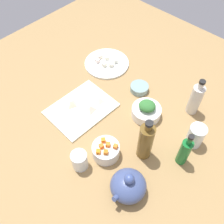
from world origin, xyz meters
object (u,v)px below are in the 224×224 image
object	(u,v)px
bowl_small_side	(139,88)
teapot	(128,186)
bowl_greens	(146,112)
cutting_board	(81,109)
bowl_carrots	(106,151)
bottle_1	(146,141)
drinking_glass_0	(80,160)
bottle_2	(185,151)
drinking_glass_1	(196,136)
plate_tofu	(107,63)
bottle_0	(196,99)

from	to	relation	value
bowl_small_side	teapot	world-z (taller)	teapot
bowl_greens	cutting_board	bearing A→B (deg)	-53.56
bowl_greens	teapot	distance (cm)	39.64
bowl_carrots	bowl_small_side	size ratio (longest dim) A/B	1.24
bowl_small_side	bottle_1	world-z (taller)	bottle_1
drinking_glass_0	teapot	bearing A→B (deg)	103.58
drinking_glass_0	bottle_2	bearing A→B (deg)	136.04
cutting_board	teapot	xyz separation A→B (cm)	(15.76, 44.43, 4.90)
drinking_glass_0	drinking_glass_1	distance (cm)	51.82
cutting_board	teapot	bearing A→B (deg)	70.47
bowl_carrots	bottle_2	world-z (taller)	bottle_2
bowl_small_side	teapot	xyz separation A→B (cm)	(45.82, 31.28, 3.73)
bowl_small_side	bottle_2	xyz separation A→B (cm)	(19.79, 39.40, 6.35)
bowl_greens	teapot	world-z (taller)	teapot
bowl_small_side	plate_tofu	bearing A→B (deg)	-96.32
bowl_small_side	drinking_glass_1	size ratio (longest dim) A/B	0.85
plate_tofu	drinking_glass_1	bearing A→B (deg)	80.11
bowl_greens	bowl_carrots	bearing A→B (deg)	1.05
cutting_board	bottle_2	bearing A→B (deg)	101.05
plate_tofu	bowl_greens	bearing A→B (deg)	70.93
bowl_carrots	drinking_glass_0	distance (cm)	12.21
plate_tofu	drinking_glass_1	distance (cm)	66.43
cutting_board	bottle_0	xyz separation A→B (cm)	(-37.19, 41.01, 8.34)
cutting_board	bottle_1	xyz separation A→B (cm)	(-1.85, 38.46, 9.81)
teapot	bottle_1	xyz separation A→B (cm)	(-17.61, -5.97, 4.92)
bowl_greens	bottle_2	size ratio (longest dim) A/B	0.72
bottle_2	drinking_glass_1	distance (cm)	11.67
bottle_0	teapot	bearing A→B (deg)	3.70
bowl_greens	drinking_glass_1	xyz separation A→B (cm)	(-2.39, 25.44, 3.10)
bowl_small_side	bottle_0	distance (cm)	29.63
teapot	bottle_2	bearing A→B (deg)	162.67
cutting_board	bowl_carrots	world-z (taller)	bowl_carrots
plate_tofu	bowl_carrots	world-z (taller)	bowl_carrots
cutting_board	bowl_greens	size ratio (longest dim) A/B	2.21
bowl_greens	bowl_small_side	size ratio (longest dim) A/B	1.48
bowl_carrots	teapot	distance (cm)	18.90
plate_tofu	drinking_glass_1	size ratio (longest dim) A/B	2.26
bottle_2	bowl_greens	bearing A→B (deg)	-108.80
bowl_carrots	bottle_0	world-z (taller)	bottle_0
bowl_small_side	drinking_glass_1	world-z (taller)	drinking_glass_1
plate_tofu	bowl_small_side	world-z (taller)	bowl_small_side
bottle_0	bottle_1	bearing A→B (deg)	-4.13
bottle_1	teapot	bearing A→B (deg)	18.73
plate_tofu	drinking_glass_0	bearing A→B (deg)	33.63
teapot	bottle_2	distance (cm)	27.39
bottle_1	bowl_carrots	bearing A→B (deg)	-45.49
cutting_board	bowl_carrots	bearing A→B (deg)	69.85
bowl_greens	drinking_glass_0	size ratio (longest dim) A/B	1.57
bowl_carrots	bowl_small_side	world-z (taller)	bowl_carrots
drinking_glass_1	bottle_0	bearing A→B (deg)	-145.83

